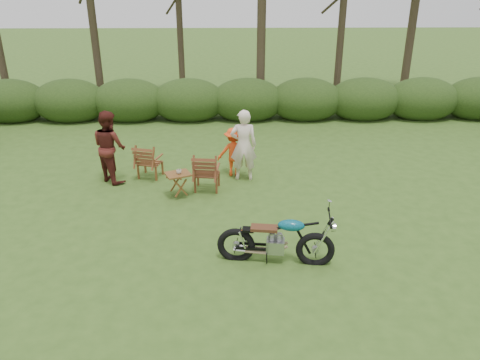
{
  "coord_description": "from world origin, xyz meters",
  "views": [
    {
      "loc": [
        -0.6,
        -6.65,
        4.51
      ],
      "look_at": [
        -0.41,
        1.61,
        0.9
      ],
      "focal_mm": 35.0,
      "sensor_mm": 36.0,
      "label": 1
    }
  ],
  "objects_px": {
    "lawn_chair_left": "(151,177)",
    "cup": "(179,172)",
    "adult_a": "(243,179)",
    "adult_b": "(114,180)",
    "child": "(234,175)",
    "side_table": "(178,185)",
    "motorcycle": "(275,261)",
    "lawn_chair_right": "(207,189)"
  },
  "relations": [
    {
      "from": "lawn_chair_left",
      "to": "cup",
      "type": "xyz_separation_m",
      "value": [
        0.82,
        -1.15,
        0.6
      ]
    },
    {
      "from": "cup",
      "to": "child",
      "type": "height_order",
      "value": "cup"
    },
    {
      "from": "motorcycle",
      "to": "adult_b",
      "type": "height_order",
      "value": "adult_b"
    },
    {
      "from": "lawn_chair_right",
      "to": "child",
      "type": "distance_m",
      "value": 1.04
    },
    {
      "from": "adult_b",
      "to": "cup",
      "type": "bearing_deg",
      "value": -165.03
    },
    {
      "from": "lawn_chair_left",
      "to": "child",
      "type": "distance_m",
      "value": 2.03
    },
    {
      "from": "adult_a",
      "to": "child",
      "type": "bearing_deg",
      "value": -46.39
    },
    {
      "from": "motorcycle",
      "to": "cup",
      "type": "distance_m",
      "value": 3.28
    },
    {
      "from": "lawn_chair_right",
      "to": "child",
      "type": "height_order",
      "value": "child"
    },
    {
      "from": "side_table",
      "to": "motorcycle",
      "type": "bearing_deg",
      "value": -54.1
    },
    {
      "from": "motorcycle",
      "to": "cup",
      "type": "xyz_separation_m",
      "value": [
        -1.88,
        2.62,
        0.6
      ]
    },
    {
      "from": "adult_a",
      "to": "adult_b",
      "type": "bearing_deg",
      "value": 1.04
    },
    {
      "from": "side_table",
      "to": "adult_b",
      "type": "height_order",
      "value": "adult_b"
    },
    {
      "from": "lawn_chair_right",
      "to": "cup",
      "type": "xyz_separation_m",
      "value": [
        -0.59,
        -0.38,
        0.6
      ]
    },
    {
      "from": "child",
      "to": "lawn_chair_right",
      "type": "bearing_deg",
      "value": 51.03
    },
    {
      "from": "cup",
      "to": "child",
      "type": "xyz_separation_m",
      "value": [
        1.2,
        1.22,
        -0.6
      ]
    },
    {
      "from": "lawn_chair_left",
      "to": "child",
      "type": "height_order",
      "value": "child"
    },
    {
      "from": "adult_a",
      "to": "child",
      "type": "relative_size",
      "value": 1.43
    },
    {
      "from": "adult_b",
      "to": "child",
      "type": "relative_size",
      "value": 1.42
    },
    {
      "from": "lawn_chair_left",
      "to": "adult_b",
      "type": "xyz_separation_m",
      "value": [
        -0.87,
        -0.2,
        0.0
      ]
    },
    {
      "from": "adult_a",
      "to": "child",
      "type": "height_order",
      "value": "adult_a"
    },
    {
      "from": "lawn_chair_right",
      "to": "side_table",
      "type": "height_order",
      "value": "side_table"
    },
    {
      "from": "motorcycle",
      "to": "child",
      "type": "bearing_deg",
      "value": 107.38
    },
    {
      "from": "lawn_chair_right",
      "to": "cup",
      "type": "relative_size",
      "value": 7.82
    },
    {
      "from": "lawn_chair_right",
      "to": "side_table",
      "type": "relative_size",
      "value": 1.62
    },
    {
      "from": "adult_a",
      "to": "adult_b",
      "type": "relative_size",
      "value": 1.0
    },
    {
      "from": "lawn_chair_left",
      "to": "adult_b",
      "type": "bearing_deg",
      "value": 28.17
    },
    {
      "from": "side_table",
      "to": "child",
      "type": "height_order",
      "value": "child"
    },
    {
      "from": "cup",
      "to": "lawn_chair_left",
      "type": "bearing_deg",
      "value": 125.65
    },
    {
      "from": "motorcycle",
      "to": "adult_b",
      "type": "distance_m",
      "value": 5.05
    },
    {
      "from": "lawn_chair_left",
      "to": "adult_b",
      "type": "relative_size",
      "value": 0.5
    },
    {
      "from": "adult_b",
      "to": "child",
      "type": "bearing_deg",
      "value": -130.5
    },
    {
      "from": "lawn_chair_left",
      "to": "side_table",
      "type": "xyz_separation_m",
      "value": [
        0.8,
        -1.14,
        0.28
      ]
    },
    {
      "from": "lawn_chair_right",
      "to": "child",
      "type": "xyz_separation_m",
      "value": [
        0.62,
        0.84,
        0.0
      ]
    },
    {
      "from": "cup",
      "to": "child",
      "type": "bearing_deg",
      "value": 45.32
    },
    {
      "from": "lawn_chair_left",
      "to": "child",
      "type": "relative_size",
      "value": 0.71
    },
    {
      "from": "motorcycle",
      "to": "adult_a",
      "type": "distance_m",
      "value": 3.61
    },
    {
      "from": "motorcycle",
      "to": "adult_a",
      "type": "height_order",
      "value": "adult_a"
    },
    {
      "from": "lawn_chair_left",
      "to": "side_table",
      "type": "height_order",
      "value": "side_table"
    },
    {
      "from": "side_table",
      "to": "child",
      "type": "distance_m",
      "value": 1.74
    },
    {
      "from": "lawn_chair_left",
      "to": "cup",
      "type": "distance_m",
      "value": 1.54
    },
    {
      "from": "lawn_chair_right",
      "to": "adult_b",
      "type": "height_order",
      "value": "adult_b"
    }
  ]
}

